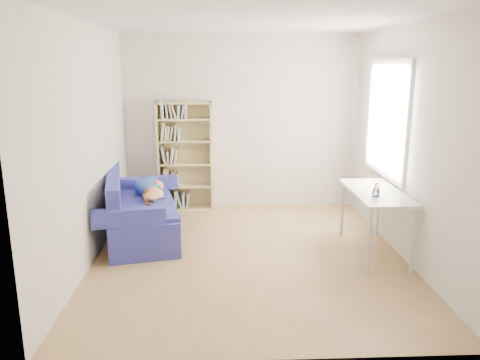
# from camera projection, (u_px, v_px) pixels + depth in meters

# --- Properties ---
(ground) EXTENTS (4.00, 4.00, 0.00)m
(ground) POSITION_uv_depth(u_px,v_px,m) (249.00, 255.00, 5.42)
(ground) COLOR olive
(ground) RESTS_ON ground
(room_shell) EXTENTS (3.54, 4.04, 2.62)m
(room_shell) POSITION_uv_depth(u_px,v_px,m) (259.00, 113.00, 5.07)
(room_shell) COLOR silver
(room_shell) RESTS_ON ground
(sofa) EXTENTS (1.13, 1.85, 0.83)m
(sofa) POSITION_uv_depth(u_px,v_px,m) (139.00, 212.00, 5.94)
(sofa) COLOR navy
(sofa) RESTS_ON ground
(bookshelf) EXTENTS (0.81, 0.25, 1.63)m
(bookshelf) POSITION_uv_depth(u_px,v_px,m) (185.00, 161.00, 7.01)
(bookshelf) COLOR tan
(bookshelf) RESTS_ON ground
(desk) EXTENTS (0.56, 1.22, 0.75)m
(desk) POSITION_uv_depth(u_px,v_px,m) (376.00, 197.00, 5.33)
(desk) COLOR white
(desk) RESTS_ON ground
(pen_cup) EXTENTS (0.08, 0.08, 0.16)m
(pen_cup) POSITION_uv_depth(u_px,v_px,m) (376.00, 191.00, 5.07)
(pen_cup) COLOR white
(pen_cup) RESTS_ON desk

